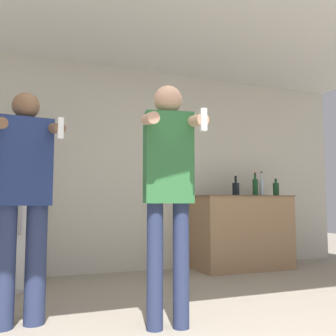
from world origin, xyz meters
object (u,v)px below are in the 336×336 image
Objects in this scene: bottle_dark_rum at (276,188)px; person_man_side at (23,195)px; person_woman_foreground at (168,179)px; bottle_amber_bourbon at (262,186)px; bottle_brown_liquor at (236,188)px; bottle_clear_vodka at (255,186)px.

person_man_side reaches higher than bottle_dark_rum.
person_woman_foreground is at bearing -23.81° from person_man_side.
person_man_side reaches higher than bottle_amber_bourbon.
person_man_side is at bearing -157.17° from bottle_dark_rum.
bottle_dark_rum is 0.80× the size of bottle_amber_bourbon.
person_man_side is at bearing -152.36° from bottle_brown_liquor.
bottle_amber_bourbon is 0.19× the size of person_woman_foreground.
bottle_amber_bourbon is 3.21m from person_man_side.
bottle_amber_bourbon reaches higher than bottle_clear_vodka.
bottle_brown_liquor is at bearing 27.64° from person_man_side.
bottle_dark_rum is 0.23m from bottle_amber_bourbon.
bottle_clear_vodka is 0.29m from bottle_brown_liquor.
bottle_brown_liquor is 2.36m from person_woman_foreground.
bottle_clear_vodka is at bearing -0.00° from bottle_brown_liquor.
bottle_amber_bourbon is 1.16× the size of bottle_brown_liquor.
bottle_brown_liquor is 0.17× the size of person_man_side.
bottle_clear_vodka reaches higher than bottle_brown_liquor.
person_man_side is at bearing 156.19° from person_woman_foreground.
bottle_dark_rum is at bearing 0.00° from bottle_clear_vodka.
bottle_clear_vodka is 1.13× the size of bottle_brown_liquor.
bottle_dark_rum is 0.82× the size of bottle_clear_vodka.
bottle_dark_rum is at bearing 38.12° from person_woman_foreground.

